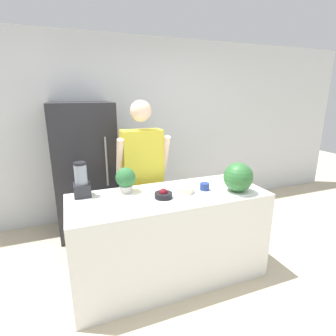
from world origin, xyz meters
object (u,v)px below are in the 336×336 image
Objects in this scene: blender at (81,182)px; potted_plant at (126,179)px; bowl_small_blue at (205,187)px; refrigerator at (86,170)px; bowl_cream at (185,189)px; watermelon at (238,177)px; person at (143,177)px; bowl_cherries at (163,195)px.

blender is 1.34× the size of potted_plant.
refrigerator is at bearing 128.25° from bowl_small_blue.
bowl_cream is 0.51× the size of blender.
bowl_cream is at bearing -23.07° from potted_plant.
blender is at bearing -95.49° from refrigerator.
refrigerator is 5.27× the size of blender.
watermelon is 1.07m from potted_plant.
bowl_cream is 0.21m from bowl_small_blue.
refrigerator is 7.06× the size of potted_plant.
refrigerator is 0.91m from person.
person is 1.07m from watermelon.
watermelon is 1.70× the size of bowl_cherries.
bowl_cream reaches higher than bowl_cherries.
refrigerator is 0.98× the size of person.
refrigerator is 1.07m from blender.
refrigerator reaches higher than blender.
bowl_cherries is at bearing 169.91° from watermelon.
watermelon is 0.73m from bowl_cherries.
person is 10.65× the size of bowl_cream.
person is at bearing 91.06° from bowl_cherries.
bowl_cream is at bearing -67.11° from person.
watermelon reaches higher than bowl_cherries.
refrigerator is 1.55m from bowl_cream.
refrigerator is 10.42× the size of bowl_cream.
bowl_cherries is at bearing -44.10° from potted_plant.
person is at bearing 26.99° from blender.
potted_plant is (0.30, -1.09, 0.17)m from refrigerator.
blender is (-0.67, -0.34, 0.13)m from person.
refrigerator reaches higher than watermelon.
bowl_small_blue is at bearing -17.23° from potted_plant.
bowl_cream is 1.77× the size of bowl_small_blue.
bowl_cream is 0.68× the size of potted_plant.
watermelon is 0.51m from bowl_cream.
bowl_cream is 0.97m from blender.
watermelon is at bearing -48.93° from refrigerator.
refrigerator is at bearing 129.01° from person.
person is at bearing 127.34° from bowl_small_blue.
blender is (-1.40, 0.44, -0.01)m from watermelon.
potted_plant is at bearing -5.19° from blender.
person is 5.39× the size of blender.
potted_plant is (-0.27, -0.38, 0.13)m from person.
watermelon is at bearing -20.68° from bowl_cream.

